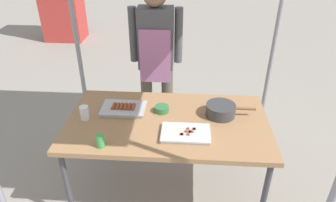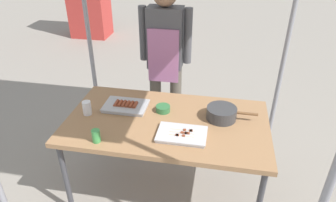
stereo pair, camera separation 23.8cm
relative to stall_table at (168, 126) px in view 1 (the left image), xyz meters
The scene contains 9 objects.
ground_plane 0.70m from the stall_table, ahead, with size 18.00×18.00×0.00m, color gray.
stall_table is the anchor object (origin of this frame).
tray_grilled_sausages 0.40m from the stall_table, 161.86° to the left, with size 0.37×0.25×0.05m.
tray_meat_skewers 0.25m from the stall_table, 51.49° to the right, with size 0.36×0.24×0.04m.
cooking_wok 0.45m from the stall_table, 14.08° to the left, with size 0.40×0.24×0.10m.
condiment_bowl 0.16m from the stall_table, 113.99° to the left, with size 0.12×0.12×0.05m, color #33723F.
drink_cup_near_edge 0.67m from the stall_table, behind, with size 0.07×0.07×0.12m, color white.
drink_cup_by_wok 0.58m from the stall_table, 141.27° to the right, with size 0.06×0.06×0.10m, color #3F994C.
vendor_woman 0.90m from the stall_table, 101.78° to the left, with size 0.52×0.23×1.66m.
Camera 1 is at (0.14, -2.02, 2.12)m, focal length 32.82 mm.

